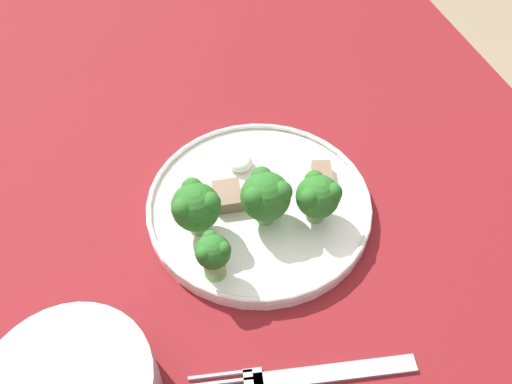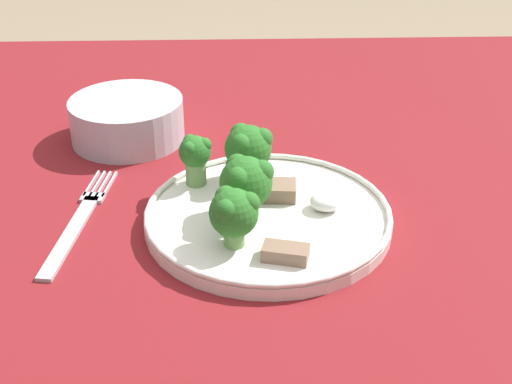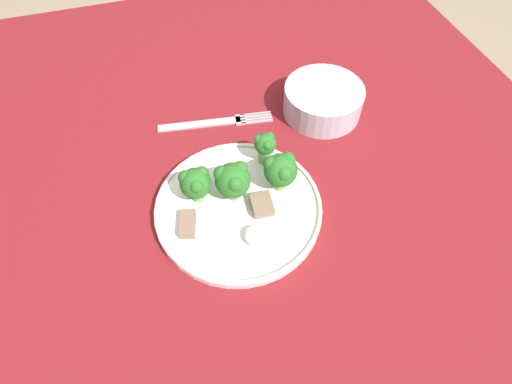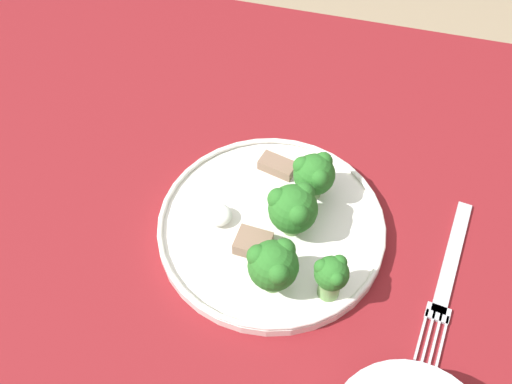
% 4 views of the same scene
% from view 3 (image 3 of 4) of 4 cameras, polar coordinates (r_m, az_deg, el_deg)
% --- Properties ---
extents(ground_plane, '(8.00, 8.00, 0.00)m').
position_cam_3_polar(ground_plane, '(1.31, 3.21, -20.62)').
color(ground_plane, '#9E896B').
extents(table, '(1.32, 0.98, 0.76)m').
position_cam_3_polar(table, '(0.69, 5.76, -5.96)').
color(table, maroon).
rests_on(table, ground_plane).
extents(dinner_plate, '(0.24, 0.24, 0.02)m').
position_cam_3_polar(dinner_plate, '(0.59, -2.52, -2.25)').
color(dinner_plate, white).
rests_on(dinner_plate, table).
extents(fork, '(0.05, 0.20, 0.00)m').
position_cam_3_polar(fork, '(0.71, -5.92, 9.83)').
color(fork, '#B2B2B7').
rests_on(fork, table).
extents(cream_bowl, '(0.14, 0.14, 0.05)m').
position_cam_3_polar(cream_bowl, '(0.73, 9.52, 12.70)').
color(cream_bowl, '#B7BCC6').
rests_on(cream_bowl, table).
extents(broccoli_floret_near_rim_left, '(0.05, 0.05, 0.06)m').
position_cam_3_polar(broccoli_floret_near_rim_left, '(0.57, -8.64, 1.29)').
color(broccoli_floret_near_rim_left, '#709E56').
rests_on(broccoli_floret_near_rim_left, dinner_plate).
extents(broccoli_floret_center_left, '(0.05, 0.05, 0.06)m').
position_cam_3_polar(broccoli_floret_center_left, '(0.58, 3.54, 3.17)').
color(broccoli_floret_center_left, '#709E56').
rests_on(broccoli_floret_center_left, dinner_plate).
extents(broccoli_floret_back_left, '(0.05, 0.05, 0.06)m').
position_cam_3_polar(broccoli_floret_back_left, '(0.57, -3.34, 1.75)').
color(broccoli_floret_back_left, '#709E56').
rests_on(broccoli_floret_back_left, dinner_plate).
extents(broccoli_floret_front_left, '(0.03, 0.03, 0.05)m').
position_cam_3_polar(broccoli_floret_front_left, '(0.61, 1.31, 6.64)').
color(broccoli_floret_front_left, '#709E56').
rests_on(broccoli_floret_front_left, dinner_plate).
extents(meat_slice_front_slice, '(0.04, 0.03, 0.02)m').
position_cam_3_polar(meat_slice_front_slice, '(0.58, 0.79, -1.71)').
color(meat_slice_front_slice, '#846651').
rests_on(meat_slice_front_slice, dinner_plate).
extents(meat_slice_middle_slice, '(0.05, 0.03, 0.01)m').
position_cam_3_polar(meat_slice_middle_slice, '(0.57, -9.69, -4.72)').
color(meat_slice_middle_slice, '#846651').
rests_on(meat_slice_middle_slice, dinner_plate).
extents(sauce_dollop, '(0.03, 0.03, 0.02)m').
position_cam_3_polar(sauce_dollop, '(0.55, -0.21, -6.20)').
color(sauce_dollop, white).
rests_on(sauce_dollop, dinner_plate).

